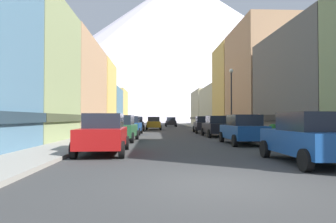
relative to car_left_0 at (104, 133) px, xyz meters
name	(u,v)px	position (x,y,z in m)	size (l,w,h in m)	color
ground_plane	(220,184)	(3.80, -6.45, -0.90)	(400.00, 400.00, 0.00)	#363636
sidewalk_left	(120,129)	(-2.45, 28.55, -0.82)	(2.50, 100.00, 0.15)	gray
sidewalk_right	(210,129)	(10.05, 28.55, -0.82)	(2.50, 100.00, 0.15)	gray
storefront_left_1	(0,74)	(-8.06, 7.13, 3.65)	(9.02, 8.12, 9.43)	#8C9966
storefront_left_2	(66,89)	(-6.82, 17.96, 3.70)	(6.54, 13.33, 9.53)	tan
storefront_left_3	(89,97)	(-7.03, 29.90, 3.73)	(6.97, 9.39, 9.59)	#D8B259
storefront_left_4	(93,108)	(-8.42, 39.88, 2.40)	(9.74, 9.93, 6.85)	slate
storefront_left_5	(106,109)	(-7.94, 50.56, 2.72)	(8.78, 10.73, 7.53)	#D8B259
storefront_right_2	(276,81)	(15.85, 19.47, 4.83)	(9.40, 10.56, 11.83)	tan
storefront_right_3	(244,89)	(15.08, 29.15, 4.83)	(7.85, 8.05, 11.81)	#D8B259
storefront_right_4	(226,108)	(15.23, 40.02, 2.55)	(8.15, 13.55, 7.17)	beige
storefront_right_5	(214,109)	(15.77, 53.97, 2.82)	(9.23, 13.15, 7.72)	beige
car_left_0	(104,133)	(0.00, 0.00, 0.00)	(2.19, 4.46, 1.78)	#9E1111
car_left_1	(121,128)	(0.00, 7.20, 0.00)	(2.22, 4.47, 1.78)	#265933
car_left_2	(131,125)	(0.00, 15.86, 0.00)	(2.18, 4.45, 1.78)	#19478C
car_left_3	(136,124)	(0.00, 24.88, 0.00)	(2.15, 4.44, 1.78)	black
car_right_0	(309,138)	(7.60, -3.33, 0.00)	(2.09, 4.41, 1.78)	#19478C
car_right_1	(243,129)	(7.60, 4.43, 0.00)	(2.08, 4.41, 1.78)	#19478C
car_right_2	(217,126)	(7.60, 12.10, 0.00)	(2.08, 4.41, 1.78)	black
car_right_3	(204,124)	(7.60, 18.81, 0.00)	(2.25, 4.48, 1.78)	black
car_driving_0	(171,122)	(5.40, 43.19, 0.00)	(2.06, 4.40, 1.78)	black
car_driving_1	(154,123)	(2.20, 28.33, 0.00)	(2.06, 4.40, 1.78)	#B28419
potted_plant_0	(295,133)	(10.80, 4.39, -0.23)	(0.54, 0.54, 0.92)	#4C4C51
potted_plant_1	(273,130)	(10.80, 7.83, -0.18)	(0.71, 0.71, 1.01)	#4C4C51
pedestrian_1	(259,126)	(10.05, 8.52, 0.06)	(0.36, 0.36, 1.74)	navy
streetlamp_right	(231,91)	(9.15, 13.12, 3.09)	(0.36, 0.36, 5.86)	black
mountain_backdrop	(181,48)	(26.53, 253.55, 63.39)	(318.39, 318.39, 128.59)	silver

